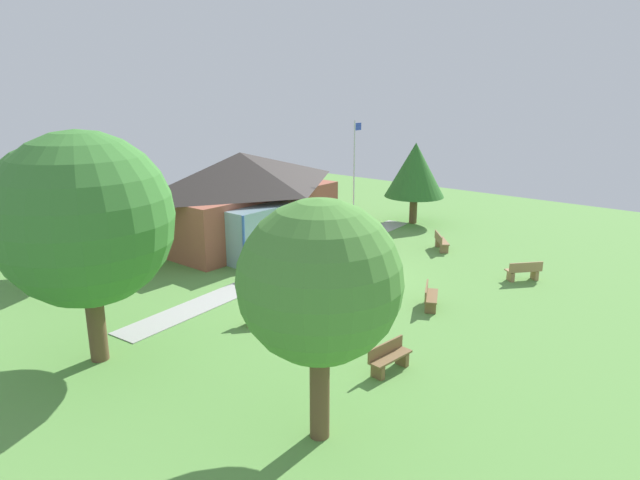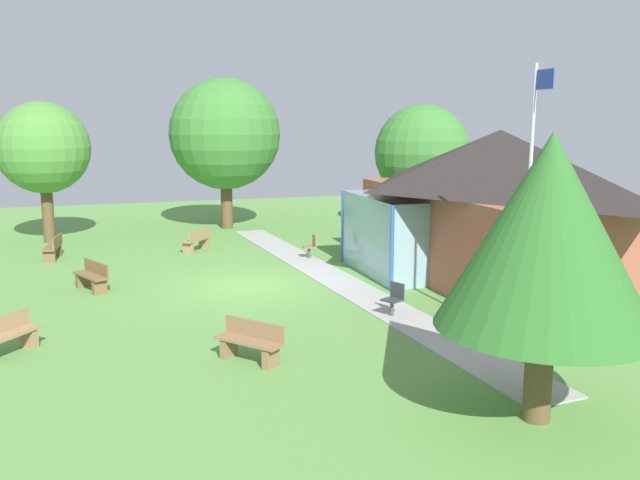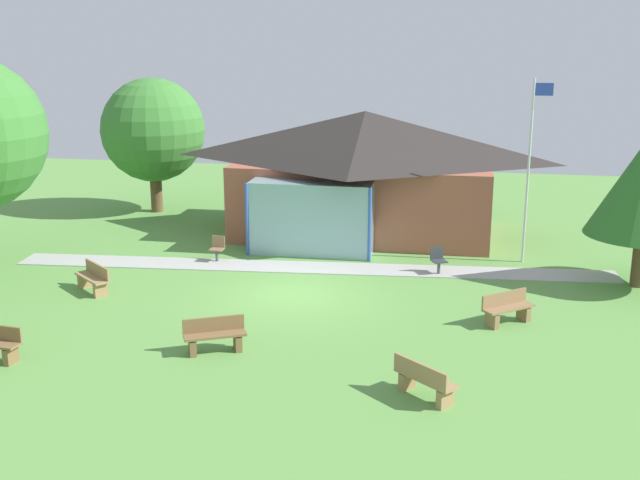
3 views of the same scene
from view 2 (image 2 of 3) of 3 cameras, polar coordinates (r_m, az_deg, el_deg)
The scene contains 15 objects.
ground_plane at distance 19.62m, azimuth -6.10°, elevation -4.08°, with size 44.00×44.00×0.00m, color #609947.
pavilion at distance 21.09m, azimuth 14.94°, elevation 3.34°, with size 10.42×7.17×4.64m.
footpath at distance 20.31m, azimuth 1.39°, elevation -3.48°, with size 19.62×1.30×0.03m, color #ADADA8.
flagpole at distance 14.56m, azimuth 18.01°, elevation 3.79°, with size 0.64×0.08×6.09m.
bench_front_left at distance 25.12m, azimuth -22.44°, elevation -0.67°, with size 1.54×0.60×0.84m.
bench_mid_right at distance 13.55m, azimuth -6.15°, elevation -9.00°, with size 1.43×1.30×0.84m.
bench_mid_left at distance 25.11m, azimuth -10.77°, elevation -0.06°, with size 1.44×1.29×0.84m.
bench_front_right at distance 15.31m, azimuth -25.97°, elevation -7.72°, with size 1.43×1.30×0.84m.
bench_front_center at distance 20.11m, azimuth -19.44°, elevation -3.09°, with size 1.54×1.06×0.84m.
patio_chair_lawn_spare at distance 16.57m, azimuth 6.52°, elevation -5.32°, with size 0.59×0.59×0.86m.
patio_chair_west at distance 23.30m, azimuth -0.81°, elevation -0.65°, with size 0.46×0.46×0.86m.
tree_east_hedge at distance 10.81m, azimuth 19.44°, elevation 0.62°, with size 3.49×3.49×4.76m.
tree_west_hedge at distance 29.95m, azimuth -8.39°, elevation 9.21°, with size 5.02×5.02×6.84m.
tree_behind_pavilion_left at distance 29.96m, azimuth 8.97°, elevation 7.60°, with size 4.33×4.33×5.66m.
tree_lawn_corner at distance 28.44m, azimuth -23.25°, elevation 7.45°, with size 3.68×3.68×5.69m.
Camera 2 is at (18.63, -3.74, 4.89)m, focal length 36.27 mm.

